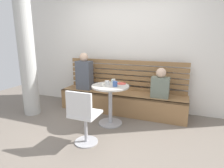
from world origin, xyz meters
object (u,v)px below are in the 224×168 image
(cafe_table, at_px, (110,97))
(cup_ceramic_white, at_px, (107,83))
(cup_glass_short, at_px, (113,81))
(booth_bench, at_px, (121,102))
(cup_mug_blue, at_px, (115,84))
(plate_small, at_px, (121,83))
(person_child_left, at_px, (160,85))
(person_adult, at_px, (84,73))
(white_chair, at_px, (83,116))
(cup_espresso_small, at_px, (103,85))

(cafe_table, bearing_deg, cup_ceramic_white, 150.97)
(cafe_table, xyz_separation_m, cup_glass_short, (-0.01, 0.18, 0.26))
(booth_bench, xyz_separation_m, cafe_table, (-0.01, -0.61, 0.30))
(cup_mug_blue, height_order, plate_small, cup_mug_blue)
(cup_ceramic_white, height_order, cup_glass_short, cup_glass_short)
(person_child_left, relative_size, cup_mug_blue, 6.12)
(cup_mug_blue, bearing_deg, person_child_left, 41.09)
(cafe_table, relative_size, plate_small, 4.35)
(person_adult, bearing_deg, person_child_left, -0.37)
(white_chair, bearing_deg, cup_mug_blue, 75.00)
(cup_glass_short, distance_m, plate_small, 0.16)
(white_chair, bearing_deg, cafe_table, 82.71)
(person_child_left, distance_m, cup_mug_blue, 0.94)
(cup_espresso_small, xyz_separation_m, cup_mug_blue, (0.20, 0.06, 0.02))
(booth_bench, relative_size, cup_espresso_small, 48.21)
(cafe_table, xyz_separation_m, cup_mug_blue, (0.10, -0.04, 0.27))
(person_adult, height_order, plate_small, person_adult)
(person_adult, xyz_separation_m, plate_small, (1.01, -0.40, -0.06))
(cup_mug_blue, bearing_deg, cup_espresso_small, -163.88)
(cafe_table, bearing_deg, cup_espresso_small, -135.18)
(cafe_table, height_order, person_child_left, person_child_left)
(cup_glass_short, bearing_deg, cup_espresso_small, -106.78)
(cafe_table, bearing_deg, person_child_left, 35.56)
(person_adult, bearing_deg, cup_espresso_small, -41.83)
(cup_espresso_small, bearing_deg, person_child_left, 36.65)
(booth_bench, bearing_deg, cafe_table, -90.55)
(white_chair, relative_size, person_adult, 1.04)
(booth_bench, relative_size, person_adult, 3.30)
(person_child_left, bearing_deg, white_chair, -123.30)
(cup_ceramic_white, height_order, plate_small, cup_ceramic_white)
(white_chair, height_order, cup_glass_short, white_chair)
(white_chair, bearing_deg, booth_bench, 85.59)
(cup_glass_short, height_order, plate_small, cup_glass_short)
(plate_small, bearing_deg, person_child_left, 30.24)
(person_adult, bearing_deg, cup_glass_short, -25.63)
(booth_bench, distance_m, white_chair, 1.45)
(cup_ceramic_white, bearing_deg, cup_espresso_small, -93.69)
(cafe_table, relative_size, person_adult, 0.90)
(white_chair, relative_size, cup_glass_short, 10.63)
(cup_mug_blue, bearing_deg, booth_bench, 98.57)
(person_child_left, height_order, cup_glass_short, person_child_left)
(cafe_table, relative_size, person_child_left, 1.27)
(booth_bench, xyz_separation_m, cup_glass_short, (-0.02, -0.43, 0.56))
(person_adult, distance_m, cup_glass_short, 0.94)
(cafe_table, distance_m, cup_glass_short, 0.32)
(cup_ceramic_white, xyz_separation_m, cup_glass_short, (0.07, 0.14, 0.01))
(person_adult, bearing_deg, booth_bench, 1.50)
(cup_espresso_small, distance_m, cup_ceramic_white, 0.14)
(person_adult, height_order, cup_ceramic_white, person_adult)
(person_child_left, xyz_separation_m, cup_espresso_small, (-0.91, -0.67, 0.07))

